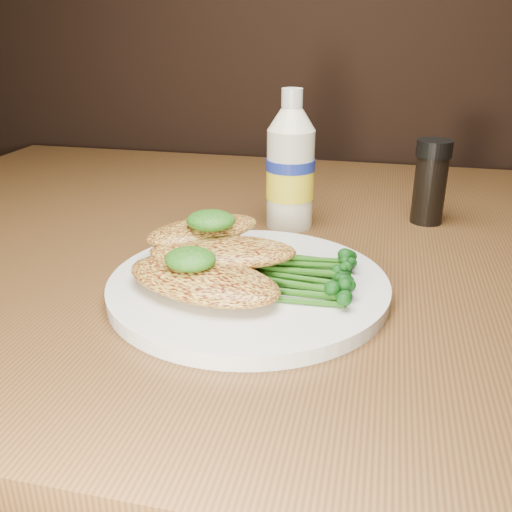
% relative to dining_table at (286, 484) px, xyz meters
% --- Properties ---
extents(dining_table, '(1.20, 0.80, 0.75)m').
position_rel_dining_table_xyz_m(dining_table, '(0.00, 0.00, 0.00)').
color(dining_table, '#452814').
rests_on(dining_table, floor).
extents(plate, '(0.26, 0.26, 0.01)m').
position_rel_dining_table_xyz_m(plate, '(-0.02, -0.14, 0.38)').
color(plate, white).
rests_on(plate, dining_table).
extents(chicken_front, '(0.17, 0.12, 0.02)m').
position_rel_dining_table_xyz_m(chicken_front, '(-0.05, -0.18, 0.40)').
color(chicken_front, gold).
rests_on(chicken_front, plate).
extents(chicken_mid, '(0.15, 0.10, 0.02)m').
position_rel_dining_table_xyz_m(chicken_mid, '(-0.05, -0.13, 0.41)').
color(chicken_mid, gold).
rests_on(chicken_mid, plate).
extents(chicken_back, '(0.13, 0.13, 0.02)m').
position_rel_dining_table_xyz_m(chicken_back, '(-0.08, -0.10, 0.41)').
color(chicken_back, gold).
rests_on(chicken_back, plate).
extents(pesto_front, '(0.06, 0.05, 0.02)m').
position_rel_dining_table_xyz_m(pesto_front, '(-0.06, -0.18, 0.42)').
color(pesto_front, '#123307').
rests_on(pesto_front, chicken_front).
extents(pesto_back, '(0.05, 0.05, 0.02)m').
position_rel_dining_table_xyz_m(pesto_back, '(-0.06, -0.11, 0.43)').
color(pesto_back, '#123307').
rests_on(pesto_back, chicken_back).
extents(broccolini_bundle, '(0.13, 0.10, 0.02)m').
position_rel_dining_table_xyz_m(broccolini_bundle, '(0.03, -0.14, 0.40)').
color(broccolini_bundle, '#215312').
rests_on(broccolini_bundle, plate).
extents(mayo_bottle, '(0.08, 0.08, 0.16)m').
position_rel_dining_table_xyz_m(mayo_bottle, '(-0.01, 0.05, 0.46)').
color(mayo_bottle, '#EBE7C7').
rests_on(mayo_bottle, dining_table).
extents(pepper_grinder, '(0.05, 0.05, 0.10)m').
position_rel_dining_table_xyz_m(pepper_grinder, '(0.15, 0.10, 0.43)').
color(pepper_grinder, black).
rests_on(pepper_grinder, dining_table).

